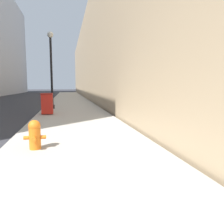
{
  "coord_description": "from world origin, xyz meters",
  "views": [
    {
      "loc": [
        5.42,
        -4.23,
        1.63
      ],
      "look_at": [
        9.87,
        17.31,
        -1.03
      ],
      "focal_mm": 35.0,
      "sensor_mm": 36.0,
      "label": 1
    }
  ],
  "objects": [
    {
      "name": "sidewalk_right",
      "position": [
        5.75,
        18.0,
        0.06
      ],
      "size": [
        3.87,
        60.0,
        0.12
      ],
      "color": "#ADA89E",
      "rests_on": "ground"
    },
    {
      "name": "building_right_stone",
      "position": [
        13.78,
        26.0,
        5.21
      ],
      "size": [
        12.0,
        60.0,
        10.42
      ],
      "color": "tan",
      "rests_on": "ground"
    },
    {
      "name": "fire_hydrant",
      "position": [
        4.65,
        1.1,
        0.49
      ],
      "size": [
        0.51,
        0.4,
        0.7
      ],
      "color": "orange",
      "rests_on": "sidewalk_right"
    },
    {
      "name": "trash_bin",
      "position": [
        4.39,
        7.72,
        0.69
      ],
      "size": [
        0.58,
        0.68,
        1.11
      ],
      "color": "red",
      "rests_on": "sidewalk_right"
    },
    {
      "name": "lamppost",
      "position": [
        4.47,
        10.59,
        3.0
      ],
      "size": [
        0.38,
        0.38,
        4.92
      ],
      "color": "black",
      "rests_on": "sidewalk_right"
    }
  ]
}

